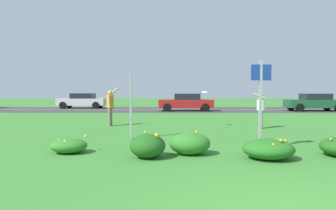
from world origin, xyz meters
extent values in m
plane|color=#387A2D|center=(0.00, 11.83, 0.00)|extent=(120.00, 120.00, 0.00)
cube|color=#38383A|center=(0.00, 23.67, 0.00)|extent=(120.00, 8.68, 0.01)
cube|color=yellow|center=(0.00, 23.67, 0.01)|extent=(120.00, 0.16, 0.00)
ellipsoid|color=#1E5619|center=(-2.27, 3.91, 0.29)|extent=(0.88, 0.92, 0.58)
sphere|color=yellow|center=(-2.15, 3.98, 0.34)|extent=(0.07, 0.07, 0.07)
sphere|color=yellow|center=(-2.05, 3.71, 0.59)|extent=(0.09, 0.09, 0.09)
sphere|color=yellow|center=(-2.60, 4.12, 0.37)|extent=(0.06, 0.06, 0.06)
sphere|color=yellow|center=(-2.35, 4.16, 0.59)|extent=(0.06, 0.06, 0.06)
sphere|color=yellow|center=(-2.11, 3.97, 0.37)|extent=(0.06, 0.06, 0.06)
ellipsoid|color=#2D7526|center=(-1.22, 4.30, 0.28)|extent=(1.06, 0.85, 0.56)
sphere|color=gold|center=(-1.37, 4.30, 0.50)|extent=(0.08, 0.08, 0.08)
sphere|color=gold|center=(-1.03, 4.40, 0.57)|extent=(0.07, 0.07, 0.07)
sphere|color=gold|center=(-1.58, 4.28, 0.43)|extent=(0.07, 0.07, 0.07)
sphere|color=yellow|center=(2.68, 4.57, 0.40)|extent=(0.06, 0.06, 0.06)
sphere|color=yellow|center=(2.27, 4.32, 0.30)|extent=(0.07, 0.07, 0.07)
sphere|color=yellow|center=(2.31, 4.09, 0.31)|extent=(0.05, 0.05, 0.05)
sphere|color=yellow|center=(2.21, 3.96, 0.46)|extent=(0.06, 0.06, 0.06)
ellipsoid|color=#2D7526|center=(-4.39, 4.46, 0.19)|extent=(0.96, 0.79, 0.39)
sphere|color=yellow|center=(-4.41, 4.26, 0.34)|extent=(0.07, 0.07, 0.07)
sphere|color=yellow|center=(-4.02, 4.71, 0.40)|extent=(0.08, 0.08, 0.08)
sphere|color=yellow|center=(-4.80, 4.45, 0.25)|extent=(0.07, 0.07, 0.07)
sphere|color=yellow|center=(-4.63, 4.35, 0.25)|extent=(0.07, 0.07, 0.07)
sphere|color=yellow|center=(-4.62, 4.35, 0.37)|extent=(0.05, 0.05, 0.05)
ellipsoid|color=#23661E|center=(0.64, 3.79, 0.24)|extent=(1.23, 1.08, 0.49)
sphere|color=gold|center=(0.86, 3.86, 0.45)|extent=(0.06, 0.06, 0.06)
sphere|color=gold|center=(0.83, 3.52, 0.49)|extent=(0.07, 0.07, 0.07)
sphere|color=gold|center=(1.05, 3.81, 0.45)|extent=(0.06, 0.06, 0.06)
sphere|color=gold|center=(0.50, 3.98, 0.41)|extent=(0.06, 0.06, 0.06)
sphere|color=gold|center=(0.63, 3.44, 0.41)|extent=(0.06, 0.06, 0.06)
sphere|color=gold|center=(0.24, 3.60, 0.30)|extent=(0.07, 0.07, 0.07)
cube|color=#93969B|center=(-3.07, 6.89, 1.17)|extent=(0.07, 0.10, 2.33)
cube|color=#93969B|center=(0.80, 5.03, 1.25)|extent=(0.07, 0.10, 2.50)
cube|color=navy|center=(0.80, 5.00, 2.15)|extent=(0.56, 0.03, 0.44)
cylinder|color=orange|center=(-4.56, 10.72, 1.17)|extent=(0.34, 0.34, 0.61)
sphere|color=tan|center=(-4.56, 10.72, 1.57)|extent=(0.21, 0.21, 0.21)
cylinder|color=#726B5B|center=(-4.55, 10.81, 0.43)|extent=(0.14, 0.14, 0.86)
cylinder|color=#726B5B|center=(-4.57, 10.64, 0.43)|extent=(0.14, 0.14, 0.86)
cylinder|color=tan|center=(-4.44, 10.91, 1.61)|extent=(0.52, 0.16, 0.42)
cylinder|color=tan|center=(-4.56, 10.53, 1.15)|extent=(0.12, 0.10, 0.58)
cylinder|color=silver|center=(2.24, 9.78, 1.08)|extent=(0.34, 0.34, 0.57)
sphere|color=tan|center=(2.24, 9.78, 1.46)|extent=(0.21, 0.21, 0.21)
cylinder|color=#726B5B|center=(2.23, 9.70, 0.40)|extent=(0.14, 0.14, 0.80)
cylinder|color=#726B5B|center=(2.26, 9.86, 0.40)|extent=(0.14, 0.14, 0.80)
cylinder|color=tan|center=(2.12, 9.60, 1.43)|extent=(0.53, 0.16, 0.29)
cylinder|color=tan|center=(2.25, 9.98, 1.06)|extent=(0.12, 0.10, 0.54)
cylinder|color=white|center=(-0.15, 10.34, 1.59)|extent=(0.28, 0.27, 0.10)
torus|color=white|center=(-0.15, 10.34, 1.59)|extent=(0.27, 0.26, 0.11)
cube|color=#194C2D|center=(10.25, 21.71, 0.62)|extent=(4.50, 1.82, 0.66)
cube|color=black|center=(10.35, 21.71, 1.19)|extent=(2.10, 1.64, 0.52)
cylinder|color=black|center=(8.70, 20.82, 0.33)|extent=(0.66, 0.22, 0.66)
cylinder|color=black|center=(8.70, 22.60, 0.33)|extent=(0.66, 0.22, 0.66)
cylinder|color=black|center=(11.80, 22.60, 0.33)|extent=(0.66, 0.22, 0.66)
cube|color=maroon|center=(-0.44, 21.71, 0.62)|extent=(4.50, 1.82, 0.66)
cube|color=black|center=(-0.34, 21.71, 1.19)|extent=(2.10, 1.64, 0.52)
cylinder|color=black|center=(-1.99, 20.82, 0.33)|extent=(0.66, 0.22, 0.66)
cylinder|color=black|center=(-1.99, 22.60, 0.33)|extent=(0.66, 0.22, 0.66)
cylinder|color=black|center=(1.11, 20.82, 0.33)|extent=(0.66, 0.22, 0.66)
cylinder|color=black|center=(1.11, 22.60, 0.33)|extent=(0.66, 0.22, 0.66)
cube|color=#B7BABF|center=(-10.29, 25.62, 0.62)|extent=(4.50, 1.82, 0.66)
cube|color=black|center=(-10.19, 25.62, 1.19)|extent=(2.10, 1.64, 0.52)
cylinder|color=black|center=(-11.84, 24.73, 0.33)|extent=(0.66, 0.22, 0.66)
cylinder|color=black|center=(-11.84, 26.51, 0.33)|extent=(0.66, 0.22, 0.66)
cylinder|color=black|center=(-8.74, 24.73, 0.33)|extent=(0.66, 0.22, 0.66)
cylinder|color=black|center=(-8.74, 26.51, 0.33)|extent=(0.66, 0.22, 0.66)
camera|label=1|loc=(-1.71, -3.37, 1.62)|focal=32.13mm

